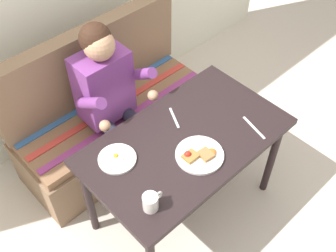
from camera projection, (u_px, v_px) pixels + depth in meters
ground_plane at (183, 206)px, 2.88m from camera, size 8.00×8.00×0.00m
table at (185, 148)px, 2.40m from camera, size 1.20×0.70×0.73m
couch at (111, 117)px, 3.01m from camera, size 1.44×0.56×1.00m
person at (111, 93)px, 2.58m from camera, size 0.45×0.61×1.21m
plate_breakfast at (199, 155)px, 2.24m from camera, size 0.27×0.27×0.05m
plate_eggs at (117, 159)px, 2.23m from camera, size 0.21×0.21×0.04m
coffee_mug at (151, 202)px, 2.00m from camera, size 0.12×0.08×0.10m
fork at (174, 118)px, 2.45m from camera, size 0.09×0.16×0.00m
knife at (254, 128)px, 2.39m from camera, size 0.06×0.20×0.00m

